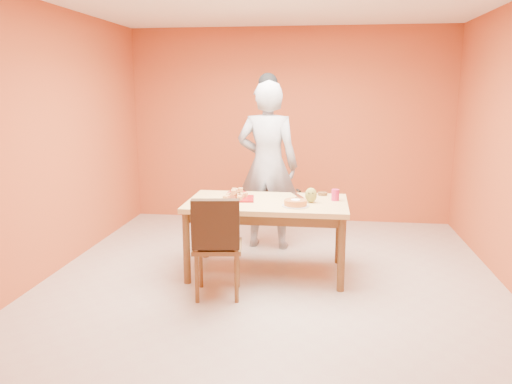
# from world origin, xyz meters

# --- Properties ---
(floor) EXTENTS (5.00, 5.00, 0.00)m
(floor) POSITION_xyz_m (0.00, 0.00, 0.00)
(floor) COLOR #BFB5A3
(floor) RESTS_ON ground
(wall_back) EXTENTS (4.50, 0.00, 4.50)m
(wall_back) POSITION_xyz_m (0.00, 2.50, 1.35)
(wall_back) COLOR #B05028
(wall_back) RESTS_ON floor
(wall_left) EXTENTS (0.00, 5.00, 5.00)m
(wall_left) POSITION_xyz_m (-2.25, 0.00, 1.35)
(wall_left) COLOR #B05028
(wall_left) RESTS_ON floor
(dining_table) EXTENTS (1.60, 0.90, 0.76)m
(dining_table) POSITION_xyz_m (-0.07, 0.31, 0.67)
(dining_table) COLOR #D6BA70
(dining_table) RESTS_ON floor
(dining_chair) EXTENTS (0.50, 0.56, 0.95)m
(dining_chair) POSITION_xyz_m (-0.45, -0.33, 0.49)
(dining_chair) COLOR brown
(dining_chair) RESTS_ON floor
(pastry_pile) EXTENTS (0.27, 0.27, 0.09)m
(pastry_pile) POSITION_xyz_m (-0.36, 0.34, 0.82)
(pastry_pile) COLOR tan
(pastry_pile) RESTS_ON pastry_platter
(person) EXTENTS (0.75, 0.52, 1.96)m
(person) POSITION_xyz_m (-0.16, 1.18, 0.98)
(person) COLOR gray
(person) RESTS_ON floor
(pastry_platter) EXTENTS (0.34, 0.34, 0.02)m
(pastry_platter) POSITION_xyz_m (-0.36, 0.34, 0.77)
(pastry_platter) COLOR maroon
(pastry_platter) RESTS_ON dining_table
(red_dinner_plate) EXTENTS (0.23, 0.23, 0.01)m
(red_dinner_plate) POSITION_xyz_m (-0.43, 0.62, 0.77)
(red_dinner_plate) COLOR maroon
(red_dinner_plate) RESTS_ON dining_table
(white_cake_plate) EXTENTS (0.34, 0.34, 0.01)m
(white_cake_plate) POSITION_xyz_m (0.22, 0.11, 0.77)
(white_cake_plate) COLOR silver
(white_cake_plate) RESTS_ON dining_table
(sponge_cake) EXTENTS (0.22, 0.22, 0.05)m
(sponge_cake) POSITION_xyz_m (0.22, 0.11, 0.80)
(sponge_cake) COLOR orange
(sponge_cake) RESTS_ON white_cake_plate
(cake_server) EXTENTS (0.14, 0.27, 0.01)m
(cake_server) POSITION_xyz_m (0.23, 0.29, 0.83)
(cake_server) COLOR white
(cake_server) RESTS_ON sponge_cake
(egg_ornament) EXTENTS (0.13, 0.11, 0.15)m
(egg_ornament) POSITION_xyz_m (0.37, 0.30, 0.83)
(egg_ornament) COLOR olive
(egg_ornament) RESTS_ON dining_table
(magenta_glass) EXTENTS (0.10, 0.10, 0.11)m
(magenta_glass) POSITION_xyz_m (0.61, 0.42, 0.82)
(magenta_glass) COLOR #BB1C52
(magenta_glass) RESTS_ON dining_table
(checker_tin) EXTENTS (0.12, 0.12, 0.03)m
(checker_tin) POSITION_xyz_m (0.48, 0.66, 0.78)
(checker_tin) COLOR #331C0E
(checker_tin) RESTS_ON dining_table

